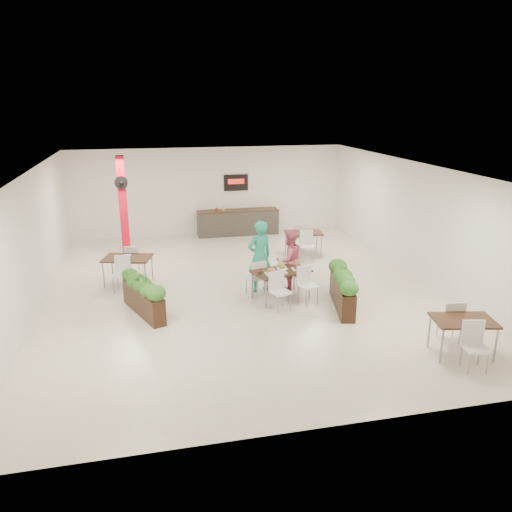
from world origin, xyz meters
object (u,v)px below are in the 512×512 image
Objects in this scene: side_table_a at (128,261)px; side_table_b at (303,236)px; service_counter at (238,222)px; main_table at (281,275)px; planter_left at (143,293)px; planter_right at (342,287)px; side_table_c at (463,325)px; diner_man at (260,256)px; diner_woman at (289,260)px; red_column at (123,206)px.

side_table_b is at bearing 31.14° from side_table_a.
side_table_a is at bearing -130.99° from service_counter.
planter_left reaches higher than main_table.
side_table_c is (1.37, -2.75, 0.11)m from planter_right.
side_table_b is at bearing 63.76° from main_table.
diner_woman is at bearing 162.59° from diner_man.
diner_woman is at bearing -42.70° from red_column.
red_column is 1.59× the size of planter_right.
red_column reaches higher than side_table_a.
red_column is at bearing -66.03° from diner_man.
side_table_a and side_table_b have the same top height.
diner_man reaches higher than main_table.
side_table_b is at bearing -132.28° from diner_woman.
side_table_c is at bearing 100.80° from diner_woman.
main_table is 0.79m from diner_woman.
planter_left is 0.93× the size of planter_right.
red_column is 5.79m from side_table_b.
service_counter is 1.58× the size of diner_man.
service_counter is at bearing 88.82° from main_table.
side_table_b and side_table_c have the same top height.
main_table is 3.39m from planter_left.
side_table_a is (-4.17, 1.33, -0.16)m from diner_woman.
red_column is 1.93× the size of side_table_b.
diner_woman reaches higher than planter_left.
service_counter is 7.40m from planter_right.
red_column is 5.30m from diner_man.
diner_man is 5.25m from side_table_c.
diner_man is 3.63m from side_table_a.
service_counter is 6.47m from main_table.
diner_woman is 0.95× the size of side_table_a.
diner_man reaches higher than side_table_b.
side_table_c is (6.55, -8.18, -1.02)m from red_column.
main_table and side_table_b have the same top height.
service_counter is 5.82m from diner_woman.
side_table_c is at bearing -51.34° from red_column.
red_column is 1.92× the size of side_table_c.
planter_right is at bearing -89.73° from side_table_b.
planter_left is (-3.38, -0.19, -0.12)m from main_table.
planter_left is (-3.51, -6.66, 0.02)m from service_counter.
diner_man is at bearing -95.16° from service_counter.
red_column is 4.95m from planter_left.
service_counter reaches higher than diner_woman.
main_table is at bearing 40.78° from diner_woman.
side_table_b is (1.32, 2.85, -0.17)m from diner_woman.
main_table is 3.91m from side_table_b.
main_table is at bearing 3.25° from planter_left.
side_table_a is 8.52m from side_table_c.
diner_man is at bearing 138.69° from planter_right.
service_counter is at bearing 25.00° from red_column.
planter_right reaches higher than planter_left.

